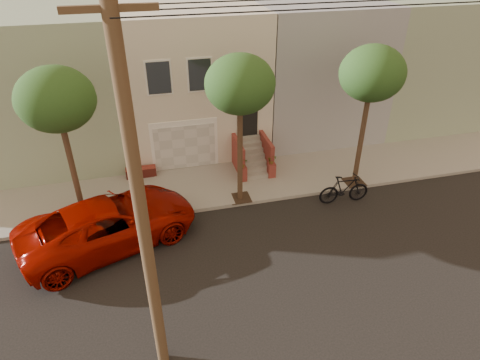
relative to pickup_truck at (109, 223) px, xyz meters
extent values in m
plane|color=black|center=(4.41, -2.39, -0.90)|extent=(90.00, 90.00, 0.00)
cube|color=gray|center=(4.41, 2.96, -0.83)|extent=(40.00, 3.70, 0.15)
cube|color=beige|center=(4.41, 8.81, 2.75)|extent=(7.00, 8.00, 7.00)
cube|color=#8FA585|center=(-2.39, 8.81, 2.75)|extent=(6.50, 8.00, 7.00)
cube|color=#96989E|center=(11.21, 8.81, 2.75)|extent=(6.50, 8.00, 7.00)
cube|color=#8FA585|center=(17.71, 8.81, 2.75)|extent=(6.50, 8.00, 7.00)
cube|color=white|center=(3.51, 4.83, 0.50)|extent=(3.20, 0.12, 2.50)
cube|color=silver|center=(3.51, 4.77, 0.40)|extent=(2.90, 0.06, 2.20)
cube|color=gray|center=(3.51, 2.96, -0.74)|extent=(3.20, 3.70, 0.02)
cube|color=#983429|center=(1.31, 4.51, -0.53)|extent=(1.40, 0.45, 0.44)
cube|color=black|center=(6.61, 4.78, 1.65)|extent=(1.00, 0.06, 2.00)
cube|color=#3F4751|center=(2.61, 4.78, 3.85)|extent=(1.00, 0.06, 1.40)
cube|color=white|center=(2.61, 4.80, 3.85)|extent=(1.15, 0.05, 1.55)
cube|color=#3F4751|center=(4.41, 4.78, 3.85)|extent=(1.00, 0.06, 1.40)
cube|color=white|center=(4.41, 4.80, 3.85)|extent=(1.15, 0.05, 1.55)
cube|color=#3F4751|center=(6.21, 4.78, 3.85)|extent=(1.00, 0.06, 1.40)
cube|color=white|center=(6.21, 4.80, 3.85)|extent=(1.15, 0.05, 1.55)
cube|color=gray|center=(6.61, 2.99, -0.65)|extent=(1.20, 0.28, 0.20)
cube|color=gray|center=(6.61, 3.27, -0.45)|extent=(1.20, 0.28, 0.20)
cube|color=gray|center=(6.61, 3.55, -0.25)|extent=(1.20, 0.28, 0.20)
cube|color=gray|center=(6.61, 3.83, -0.05)|extent=(1.20, 0.28, 0.20)
cube|color=gray|center=(6.61, 4.11, 0.15)|extent=(1.20, 0.28, 0.20)
cube|color=gray|center=(6.61, 4.39, 0.35)|extent=(1.20, 0.28, 0.20)
cube|color=gray|center=(6.61, 4.67, 0.55)|extent=(1.20, 0.28, 0.20)
cube|color=maroon|center=(5.91, 3.83, 0.05)|extent=(0.18, 1.96, 1.60)
cube|color=maroon|center=(7.31, 3.83, 0.05)|extent=(0.18, 1.96, 1.60)
cube|color=maroon|center=(5.91, 2.95, -0.40)|extent=(0.35, 0.35, 0.70)
imported|color=#22491A|center=(5.91, 2.95, 0.17)|extent=(0.40, 0.35, 0.45)
cube|color=maroon|center=(7.31, 2.95, -0.40)|extent=(0.35, 0.35, 0.70)
imported|color=#22491A|center=(7.31, 2.95, 0.17)|extent=(0.41, 0.35, 0.45)
cube|color=#2D2116|center=(-1.09, 1.51, -0.75)|extent=(0.90, 0.90, 0.02)
cylinder|color=#3D2B1C|center=(-1.09, 1.51, 1.35)|extent=(0.22, 0.22, 4.20)
ellipsoid|color=#22491A|center=(-1.09, 1.51, 4.40)|extent=(2.70, 2.57, 2.29)
cube|color=#2D2116|center=(5.41, 1.51, -0.75)|extent=(0.90, 0.90, 0.02)
cylinder|color=#3D2B1C|center=(5.41, 1.51, 1.35)|extent=(0.22, 0.22, 4.20)
ellipsoid|color=#22491A|center=(5.41, 1.51, 4.40)|extent=(2.70, 2.57, 2.29)
cube|color=#2D2116|center=(10.91, 1.51, -0.75)|extent=(0.90, 0.90, 0.02)
cylinder|color=#3D2B1C|center=(10.91, 1.51, 1.35)|extent=(0.22, 0.22, 4.20)
ellipsoid|color=#22491A|center=(10.91, 1.51, 4.40)|extent=(2.70, 2.57, 2.29)
cylinder|color=#483021|center=(1.41, -5.59, 4.10)|extent=(0.30, 0.30, 10.00)
cube|color=#483021|center=(1.41, -5.59, 8.30)|extent=(1.60, 0.12, 0.12)
imported|color=#940A00|center=(0.00, 0.00, 0.00)|extent=(7.14, 5.03, 1.81)
imported|color=black|center=(9.76, 0.33, -0.23)|extent=(2.26, 0.75, 1.34)
camera|label=1|loc=(1.70, -13.14, 9.44)|focal=31.03mm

